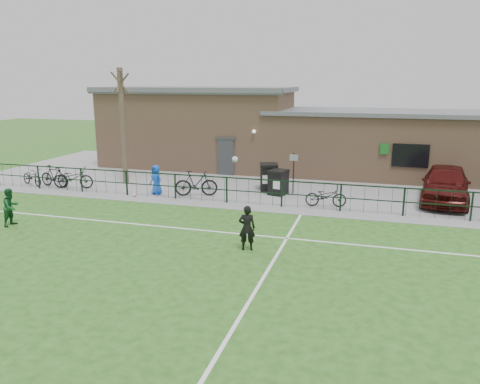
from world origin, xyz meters
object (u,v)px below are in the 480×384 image
(ball_ground, at_px, (134,195))
(bicycle_b, at_px, (54,176))
(bicycle_d, at_px, (196,183))
(wheelie_bin_left, at_px, (278,183))
(bicycle_a, at_px, (32,177))
(spectator_child, at_px, (156,180))
(bicycle_c, at_px, (73,178))
(outfield_player, at_px, (11,207))
(sign_post, at_px, (293,173))
(bare_tree, at_px, (123,127))
(wheelie_bin_right, at_px, (269,178))
(car_maroon, at_px, (446,184))
(bicycle_e, at_px, (326,196))

(ball_ground, bearing_deg, bicycle_b, 171.56)
(bicycle_d, height_order, ball_ground, bicycle_d)
(wheelie_bin_left, distance_m, bicycle_a, 12.85)
(bicycle_d, bearing_deg, spectator_child, 78.26)
(bicycle_b, bearing_deg, bicycle_c, -79.97)
(outfield_player, distance_m, ball_ground, 5.74)
(bicycle_a, bearing_deg, sign_post, -60.03)
(bare_tree, distance_m, bicycle_b, 4.31)
(wheelie_bin_right, relative_size, car_maroon, 0.25)
(sign_post, bearing_deg, wheelie_bin_left, -147.10)
(spectator_child, xyz_separation_m, ball_ground, (-0.81, -0.76, -0.63))
(wheelie_bin_right, bearing_deg, bicycle_b, 176.32)
(bare_tree, relative_size, wheelie_bin_left, 5.40)
(sign_post, height_order, ball_ground, sign_post)
(sign_post, height_order, spectator_child, sign_post)
(bicycle_d, relative_size, bicycle_e, 1.15)
(bare_tree, height_order, wheelie_bin_right, bare_tree)
(bicycle_b, relative_size, bicycle_c, 0.91)
(car_maroon, relative_size, bicycle_a, 2.90)
(bare_tree, height_order, car_maroon, bare_tree)
(car_maroon, height_order, spectator_child, car_maroon)
(bare_tree, distance_m, spectator_child, 4.07)
(sign_post, bearing_deg, bicycle_b, -170.33)
(car_maroon, bearing_deg, sign_post, -169.97)
(bicycle_b, relative_size, outfield_player, 1.29)
(bicycle_b, bearing_deg, bicycle_d, -78.99)
(sign_post, xyz_separation_m, bicycle_b, (-12.01, -2.05, -0.44))
(bicycle_a, relative_size, bicycle_e, 0.96)
(bicycle_e, xyz_separation_m, outfield_player, (-11.13, -6.02, 0.24))
(bicycle_e, relative_size, spectator_child, 1.24)
(bare_tree, bearing_deg, bicycle_b, -146.40)
(bicycle_b, height_order, bicycle_c, bicycle_b)
(bare_tree, bearing_deg, bicycle_e, -10.06)
(wheelie_bin_left, relative_size, bicycle_e, 0.63)
(bare_tree, xyz_separation_m, wheelie_bin_right, (7.74, 0.49, -2.36))
(sign_post, relative_size, bicycle_a, 1.18)
(wheelie_bin_left, relative_size, sign_post, 0.56)
(sign_post, bearing_deg, bicycle_d, -157.44)
(ball_ground, bearing_deg, spectator_child, 43.24)
(bicycle_d, xyz_separation_m, ball_ground, (-2.76, -0.98, -0.53))
(bicycle_a, height_order, bicycle_c, bicycle_c)
(bare_tree, height_order, wheelie_bin_left, bare_tree)
(car_maroon, distance_m, spectator_child, 13.31)
(wheelie_bin_left, bearing_deg, bicycle_e, -17.33)
(spectator_child, bearing_deg, wheelie_bin_left, 37.98)
(bicycle_c, xyz_separation_m, bicycle_e, (12.69, 0.03, -0.08))
(wheelie_bin_left, bearing_deg, sign_post, 48.57)
(car_maroon, distance_m, bicycle_e, 5.56)
(bare_tree, xyz_separation_m, bicycle_b, (-2.97, -1.97, -2.42))
(bare_tree, distance_m, bicycle_e, 11.28)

